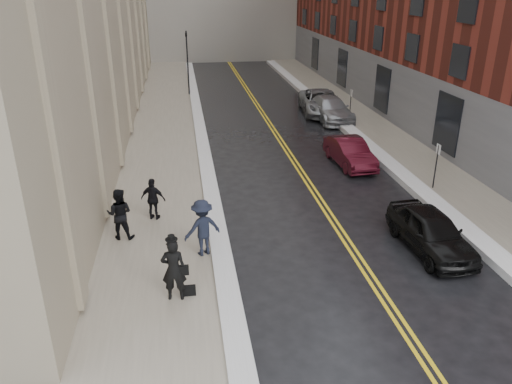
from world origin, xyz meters
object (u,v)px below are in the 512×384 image
object	(u,v)px
pedestrian_b	(202,228)
car_silver_far	(321,102)
pedestrian_c	(153,199)
car_silver_near	(330,109)
car_black	(431,231)
pedestrian_a	(120,214)
car_maroon	(350,152)
pedestrian_main	(174,270)

from	to	relation	value
pedestrian_b	car_silver_far	bearing A→B (deg)	-138.03
pedestrian_c	car_silver_near	bearing A→B (deg)	-107.91
car_silver_near	pedestrian_b	size ratio (longest dim) A/B	2.65
pedestrian_c	car_black	bearing A→B (deg)	179.97
car_silver_far	pedestrian_a	size ratio (longest dim) A/B	3.03
pedestrian_a	car_black	bearing A→B (deg)	177.49
car_maroon	pedestrian_a	distance (m)	12.82
pedestrian_main	pedestrian_a	world-z (taller)	pedestrian_main
car_black	pedestrian_b	world-z (taller)	pedestrian_b
car_maroon	car_silver_far	bearing A→B (deg)	78.36
car_silver_near	pedestrian_a	xyz separation A→B (m)	(-12.53, -15.64, 0.34)
car_black	pedestrian_b	size ratio (longest dim) A/B	2.13
car_silver_far	car_black	bearing A→B (deg)	-88.54
pedestrian_main	pedestrian_b	distance (m)	2.71
car_silver_far	pedestrian_c	size ratio (longest dim) A/B	3.44
pedestrian_main	car_maroon	bearing A→B (deg)	-124.68
car_black	pedestrian_b	distance (m)	8.05
car_maroon	pedestrian_c	bearing A→B (deg)	-155.82
car_black	pedestrian_a	distance (m)	11.17
car_black	pedestrian_c	distance (m)	10.48
car_silver_far	pedestrian_a	xyz separation A→B (m)	(-12.37, -17.51, 0.30)
car_silver_near	pedestrian_c	size ratio (longest dim) A/B	3.14
car_maroon	pedestrian_c	world-z (taller)	pedestrian_c
car_maroon	pedestrian_main	world-z (taller)	pedestrian_main
car_black	car_silver_far	size ratio (longest dim) A/B	0.74
pedestrian_main	car_black	bearing A→B (deg)	-163.37
car_black	pedestrian_main	world-z (taller)	pedestrian_main
car_silver_near	pedestrian_main	bearing A→B (deg)	-120.06
car_silver_near	pedestrian_c	bearing A→B (deg)	-130.64
pedestrian_c	pedestrian_main	bearing A→B (deg)	119.05
car_black	car_silver_near	xyz separation A→B (m)	(1.60, 17.94, 0.04)
car_silver_near	car_silver_far	world-z (taller)	car_silver_far
car_black	car_maroon	bearing A→B (deg)	87.03
pedestrian_a	pedestrian_c	size ratio (longest dim) A/B	1.13
pedestrian_main	pedestrian_c	size ratio (longest dim) A/B	1.17
car_black	pedestrian_c	world-z (taller)	pedestrian_c
car_black	car_silver_far	world-z (taller)	car_silver_far
car_maroon	car_silver_near	bearing A→B (deg)	75.81
car_silver_near	pedestrian_b	world-z (taller)	pedestrian_b
car_black	car_silver_near	distance (m)	18.01
car_maroon	pedestrian_c	size ratio (longest dim) A/B	2.49
car_black	pedestrian_b	xyz separation A→B (m)	(-8.01, 0.67, 0.43)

